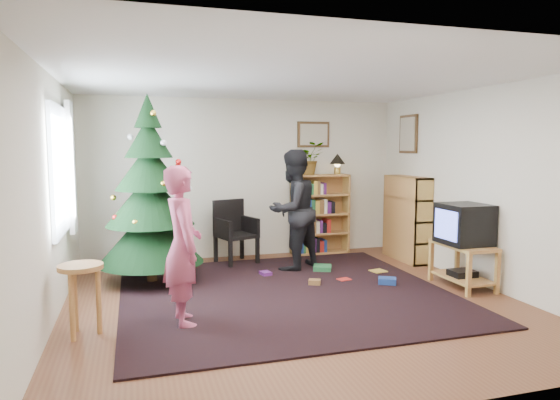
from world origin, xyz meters
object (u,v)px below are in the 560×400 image
object	(u,v)px
picture_back	(313,135)
christmas_tree	(150,205)
armchair	(235,229)
person_standing	(183,246)
stool	(81,281)
bookshelf_back	(320,213)
table_lamp	(337,160)
person_by_chair	(293,210)
bookshelf_right	(407,217)
tv_stand	(463,262)
potted_plant	(309,158)
picture_right	(408,134)
crt_tv	(464,224)

from	to	relation	value
picture_back	christmas_tree	bearing A→B (deg)	-155.96
armchair	person_standing	world-z (taller)	person_standing
picture_back	stool	bearing A→B (deg)	-139.10
bookshelf_back	table_lamp	world-z (taller)	table_lamp
armchair	person_by_chair	distance (m)	1.04
christmas_tree	armchair	size ratio (longest dim) A/B	2.55
bookshelf_right	tv_stand	xyz separation A→B (m)	(-0.12, -1.55, -0.34)
person_standing	potted_plant	distance (m)	3.64
christmas_tree	armchair	bearing A→B (deg)	32.77
christmas_tree	person_standing	size ratio (longest dim) A/B	1.54
armchair	table_lamp	xyz separation A→B (m)	(1.77, 0.24, 1.02)
picture_back	person_standing	world-z (taller)	picture_back
picture_right	bookshelf_right	size ratio (longest dim) A/B	0.46
stool	picture_right	bearing A→B (deg)	24.97
picture_right	bookshelf_back	bearing A→B (deg)	154.78
stool	christmas_tree	bearing A→B (deg)	68.08
picture_right	person_by_chair	bearing A→B (deg)	-170.59
picture_right	christmas_tree	size ratio (longest dim) A/B	0.25
christmas_tree	bookshelf_back	size ratio (longest dim) A/B	1.86
stool	table_lamp	xyz separation A→B (m)	(3.72, 2.77, 1.01)
tv_stand	table_lamp	xyz separation A→B (m)	(-0.70, 2.39, 1.21)
picture_back	crt_tv	bearing A→B (deg)	-67.07
picture_right	table_lamp	size ratio (longest dim) A/B	1.77
tv_stand	potted_plant	size ratio (longest dim) A/B	1.57
bookshelf_back	person_by_chair	distance (m)	1.22
potted_plant	bookshelf_right	bearing A→B (deg)	-32.31
picture_right	crt_tv	world-z (taller)	picture_right
bookshelf_back	person_by_chair	xyz separation A→B (m)	(-0.77, -0.92, 0.19)
christmas_tree	picture_right	bearing A→B (deg)	6.60
table_lamp	person_by_chair	bearing A→B (deg)	-139.08
stool	tv_stand	bearing A→B (deg)	4.90
tv_stand	stool	bearing A→B (deg)	-175.10
picture_right	tv_stand	bearing A→B (deg)	-98.07
christmas_tree	stool	size ratio (longest dim) A/B	3.58
picture_right	stool	world-z (taller)	picture_right
bookshelf_back	bookshelf_right	world-z (taller)	same
stool	potted_plant	size ratio (longest dim) A/B	1.28
christmas_tree	table_lamp	bearing A→B (deg)	19.12
picture_right	bookshelf_right	xyz separation A→B (m)	(-0.14, -0.24, -1.29)
stool	person_standing	bearing A→B (deg)	2.96
armchair	person_by_chair	size ratio (longest dim) A/B	0.55
christmas_tree	crt_tv	size ratio (longest dim) A/B	4.22
stool	table_lamp	world-z (taller)	table_lamp
picture_right	bookshelf_right	distance (m)	1.32
picture_back	armchair	xyz separation A→B (m)	(-1.40, -0.37, -1.44)
person_standing	potted_plant	size ratio (longest dim) A/B	2.99
tv_stand	person_standing	distance (m)	3.53
picture_right	person_standing	xyz separation A→B (m)	(-3.74, -2.13, -1.16)
stool	person_standing	size ratio (longest dim) A/B	0.43
armchair	person_standing	size ratio (longest dim) A/B	0.60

